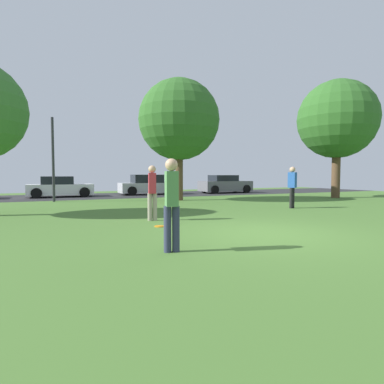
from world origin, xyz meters
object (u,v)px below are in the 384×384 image
at_px(oak_tree_left, 179,120).
at_px(person_bystander, 292,185).
at_px(frisbee_disc, 159,226).
at_px(parked_car_grey, 225,185).
at_px(birch_tree_lone, 337,120).
at_px(parked_car_silver, 149,185).
at_px(person_thrower, 172,200).
at_px(parked_car_white, 60,187).
at_px(street_lamp_post, 53,160).
at_px(person_catcher, 152,190).

bearing_deg(oak_tree_left, person_bystander, -64.25).
height_order(frisbee_disc, parked_car_grey, parked_car_grey).
bearing_deg(person_bystander, oak_tree_left, 3.41).
bearing_deg(frisbee_disc, birch_tree_lone, 23.75).
xyz_separation_m(parked_car_silver, parked_car_grey, (6.11, -0.52, -0.00)).
height_order(oak_tree_left, person_thrower, oak_tree_left).
bearing_deg(parked_car_grey, person_bystander, -106.09).
height_order(person_bystander, frisbee_disc, person_bystander).
relative_size(birch_tree_lone, parked_car_grey, 1.78).
distance_m(frisbee_disc, parked_car_white, 14.17).
height_order(birch_tree_lone, street_lamp_post, birch_tree_lone).
relative_size(frisbee_disc, parked_car_white, 0.07).
bearing_deg(birch_tree_lone, parked_car_grey, 115.47).
bearing_deg(birch_tree_lone, person_bystander, -151.54).
height_order(person_thrower, parked_car_grey, person_thrower).
distance_m(birch_tree_lone, street_lamp_post, 16.94).
relative_size(frisbee_disc, parked_car_silver, 0.06).
distance_m(birch_tree_lone, parked_car_grey, 9.38).
height_order(parked_car_silver, parked_car_grey, parked_car_silver).
xyz_separation_m(oak_tree_left, parked_car_white, (-6.07, 5.76, -3.90)).
bearing_deg(oak_tree_left, person_catcher, -118.30).
bearing_deg(parked_car_silver, person_bystander, -76.39).
bearing_deg(birch_tree_lone, oak_tree_left, 167.12).
bearing_deg(person_catcher, oak_tree_left, 164.08).
relative_size(oak_tree_left, parked_car_white, 1.70).
distance_m(person_catcher, street_lamp_post, 9.40).
height_order(person_catcher, parked_car_grey, person_catcher).
distance_m(person_thrower, frisbee_disc, 3.10).
bearing_deg(oak_tree_left, person_thrower, -112.83).
bearing_deg(parked_car_white, parked_car_silver, 0.97).
relative_size(person_catcher, parked_car_silver, 0.39).
height_order(frisbee_disc, parked_car_white, parked_car_white).
height_order(person_catcher, person_bystander, person_bystander).
bearing_deg(frisbee_disc, person_catcher, 81.47).
relative_size(person_thrower, parked_car_silver, 0.40).
bearing_deg(person_thrower, person_catcher, 0.00).
distance_m(oak_tree_left, parked_car_grey, 8.99).
distance_m(person_bystander, parked_car_grey, 11.75).
height_order(birch_tree_lone, frisbee_disc, birch_tree_lone).
bearing_deg(parked_car_grey, parked_car_silver, 175.16).
distance_m(birch_tree_lone, person_thrower, 17.36).
height_order(birch_tree_lone, parked_car_silver, birch_tree_lone).
distance_m(person_catcher, parked_car_silver, 13.42).
xyz_separation_m(person_thrower, person_bystander, (7.54, 5.16, 0.03)).
relative_size(oak_tree_left, person_bystander, 3.78).
bearing_deg(oak_tree_left, street_lamp_post, 163.69).
bearing_deg(parked_car_grey, person_thrower, -123.28).
bearing_deg(parked_car_silver, parked_car_white, -179.03).
xyz_separation_m(birch_tree_lone, frisbee_disc, (-13.68, -6.02, -4.87)).
distance_m(person_bystander, parked_car_silver, 12.15).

